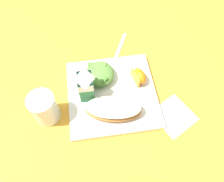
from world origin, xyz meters
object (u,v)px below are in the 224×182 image
at_px(white_plate, 112,94).
at_px(orange_wedge_front, 139,76).
at_px(milk_carton, 86,84).
at_px(drinking_clear_cup, 44,108).
at_px(paper_napkin, 174,116).
at_px(metal_fork, 117,54).
at_px(cheesy_pizza_bread, 113,109).
at_px(green_salad_pile, 100,74).

xyz_separation_m(white_plate, orange_wedge_front, (0.04, -0.09, 0.03)).
bearing_deg(milk_carton, white_plate, -94.41).
height_order(milk_carton, drinking_clear_cup, milk_carton).
bearing_deg(paper_napkin, metal_fork, 27.26).
xyz_separation_m(orange_wedge_front, paper_napkin, (-0.14, -0.08, -0.03)).
xyz_separation_m(paper_napkin, metal_fork, (0.27, 0.14, 0.00)).
distance_m(milk_carton, metal_fork, 0.21).
xyz_separation_m(white_plate, paper_napkin, (-0.10, -0.18, -0.01)).
xyz_separation_m(cheesy_pizza_bread, orange_wedge_front, (0.10, -0.10, 0.00)).
xyz_separation_m(green_salad_pile, paper_napkin, (-0.17, -0.21, -0.03)).
height_order(white_plate, drinking_clear_cup, drinking_clear_cup).
height_order(cheesy_pizza_bread, metal_fork, cheesy_pizza_bread).
bearing_deg(white_plate, paper_napkin, -119.60).
relative_size(green_salad_pile, orange_wedge_front, 1.49).
relative_size(cheesy_pizza_bread, milk_carton, 1.65).
height_order(milk_carton, orange_wedge_front, milk_carton).
bearing_deg(orange_wedge_front, milk_carton, 100.08).
bearing_deg(orange_wedge_front, white_plate, 111.31).
distance_m(cheesy_pizza_bread, drinking_clear_cup, 0.20).
height_order(cheesy_pizza_bread, milk_carton, milk_carton).
bearing_deg(metal_fork, cheesy_pizza_bread, 168.16).
relative_size(white_plate, orange_wedge_front, 4.17).
bearing_deg(green_salad_pile, metal_fork, -35.77).
bearing_deg(orange_wedge_front, paper_napkin, -148.61).
distance_m(cheesy_pizza_bread, metal_fork, 0.24).
bearing_deg(drinking_clear_cup, green_salad_pile, -58.75).
xyz_separation_m(cheesy_pizza_bread, metal_fork, (0.23, -0.05, -0.03)).
xyz_separation_m(white_plate, cheesy_pizza_bread, (-0.07, 0.01, 0.03)).
xyz_separation_m(milk_carton, orange_wedge_front, (0.03, -0.17, -0.04)).
xyz_separation_m(cheesy_pizza_bread, paper_napkin, (-0.03, -0.18, -0.03)).
height_order(white_plate, milk_carton, milk_carton).
bearing_deg(milk_carton, paper_napkin, -112.69).
distance_m(milk_carton, orange_wedge_front, 0.18).
relative_size(orange_wedge_front, metal_fork, 0.38).
height_order(cheesy_pizza_bread, drinking_clear_cup, drinking_clear_cup).
height_order(green_salad_pile, paper_napkin, green_salad_pile).
height_order(green_salad_pile, milk_carton, milk_carton).
xyz_separation_m(white_plate, drinking_clear_cup, (-0.04, 0.21, 0.04)).
bearing_deg(green_salad_pile, cheesy_pizza_bread, -170.03).
xyz_separation_m(white_plate, metal_fork, (0.16, -0.04, -0.01)).
relative_size(milk_carton, paper_napkin, 1.00).
distance_m(cheesy_pizza_bread, milk_carton, 0.11).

